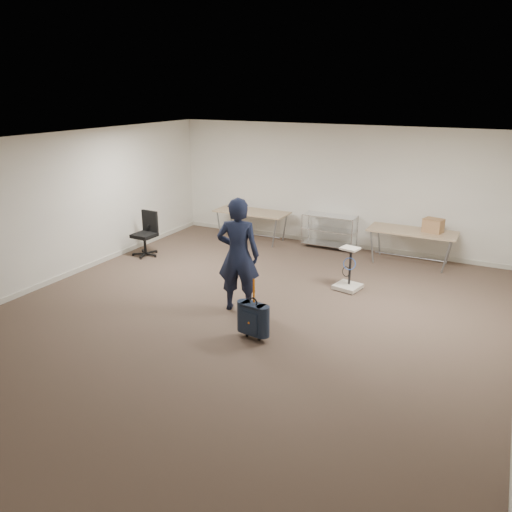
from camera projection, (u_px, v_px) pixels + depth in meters
The scene contains 10 objects.
ground at pixel (243, 317), 8.16m from camera, with size 9.00×9.00×0.00m, color #46362A.
room_shell at pixel (278, 286), 9.31m from camera, with size 8.00×9.00×9.00m.
folding_table_left at pixel (252, 213), 12.09m from camera, with size 1.80×0.75×0.73m.
folding_table_right at pixel (412, 233), 10.45m from camera, with size 1.80×0.75×0.73m.
wire_shelf at pixel (329, 230), 11.56m from camera, with size 1.22×0.47×0.80m.
person at pixel (238, 255), 8.17m from camera, with size 0.70×0.46×1.93m, color black.
suitcase at pixel (253, 319), 7.37m from camera, with size 0.37×0.25×0.95m.
office_chair at pixel (146, 242), 11.13m from camera, with size 0.60×0.60×0.98m.
equipment_cart at pixel (348, 278), 9.24m from camera, with size 0.52×0.52×0.82m.
cardboard_box at pixel (433, 225), 10.28m from camera, with size 0.38×0.28×0.28m, color #966246.
Camera 1 is at (3.56, -6.50, 3.57)m, focal length 35.00 mm.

